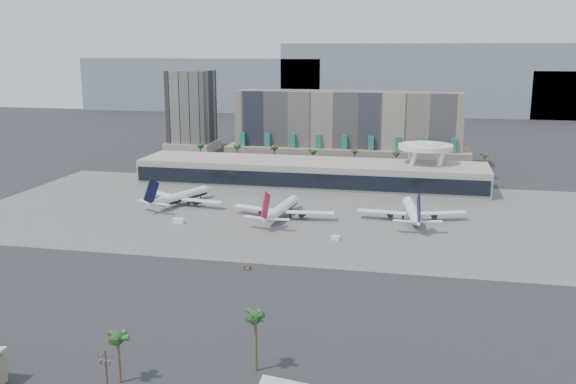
% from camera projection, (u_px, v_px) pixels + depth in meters
% --- Properties ---
extents(ground, '(900.00, 900.00, 0.00)m').
position_uv_depth(ground, '(252.00, 253.00, 212.85)').
color(ground, '#232326').
rests_on(ground, ground).
extents(apron_pad, '(260.00, 130.00, 0.06)m').
position_uv_depth(apron_pad, '(287.00, 212.00, 265.28)').
color(apron_pad, '#5B5B59').
rests_on(apron_pad, ground).
extents(mountain_ridge, '(680.00, 60.00, 70.00)m').
position_uv_depth(mountain_ridge, '(401.00, 84.00, 648.60)').
color(mountain_ridge, gray).
rests_on(mountain_ridge, ground).
extents(hotel, '(140.00, 30.00, 42.00)m').
position_uv_depth(hotel, '(347.00, 135.00, 373.36)').
color(hotel, gray).
rests_on(hotel, ground).
extents(office_tower, '(30.00, 30.00, 52.00)m').
position_uv_depth(office_tower, '(192.00, 116.00, 417.90)').
color(office_tower, black).
rests_on(office_tower, ground).
extents(terminal, '(170.00, 32.50, 14.50)m').
position_uv_depth(terminal, '(310.00, 172.00, 316.12)').
color(terminal, '#B7B0A1').
rests_on(terminal, ground).
extents(saucer_structure, '(26.00, 26.00, 21.89)m').
position_uv_depth(saucer_structure, '(425.00, 150.00, 308.08)').
color(saucer_structure, white).
rests_on(saucer_structure, ground).
extents(palm_row, '(157.80, 2.80, 13.10)m').
position_uv_depth(palm_row, '(335.00, 153.00, 347.33)').
color(palm_row, brown).
rests_on(palm_row, ground).
extents(utility_pole, '(3.20, 0.85, 12.00)m').
position_uv_depth(utility_pole, '(106.00, 374.00, 120.07)').
color(utility_pole, '#4C3826').
rests_on(utility_pole, ground).
extents(airliner_left, '(38.84, 40.09, 14.54)m').
position_uv_depth(airliner_left, '(181.00, 196.00, 277.27)').
color(airliner_left, white).
rests_on(airliner_left, ground).
extents(airliner_centre, '(42.34, 43.77, 15.12)m').
position_uv_depth(airliner_centre, '(281.00, 209.00, 255.11)').
color(airliner_centre, white).
rests_on(airliner_centre, ground).
extents(airliner_right, '(42.75, 44.28, 15.33)m').
position_uv_depth(airliner_right, '(412.00, 211.00, 251.73)').
color(airliner_right, white).
rests_on(airliner_right, ground).
extents(service_vehicle_a, '(4.27, 2.28, 2.03)m').
position_uv_depth(service_vehicle_a, '(179.00, 221.00, 248.41)').
color(service_vehicle_a, white).
rests_on(service_vehicle_a, ground).
extents(service_vehicle_b, '(3.32, 2.38, 1.54)m').
position_uv_depth(service_vehicle_b, '(336.00, 238.00, 227.42)').
color(service_vehicle_b, white).
rests_on(service_vehicle_b, ground).
extents(taxiway_sign, '(2.05, 0.71, 0.93)m').
position_uv_depth(taxiway_sign, '(247.00, 268.00, 197.00)').
color(taxiway_sign, black).
rests_on(taxiway_sign, ground).
extents(near_palm_a, '(6.00, 6.00, 11.23)m').
position_uv_depth(near_palm_a, '(118.00, 344.00, 129.11)').
color(near_palm_a, brown).
rests_on(near_palm_a, ground).
extents(near_palm_b, '(6.00, 6.00, 13.58)m').
position_uv_depth(near_palm_b, '(255.00, 324.00, 133.36)').
color(near_palm_b, brown).
rests_on(near_palm_b, ground).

